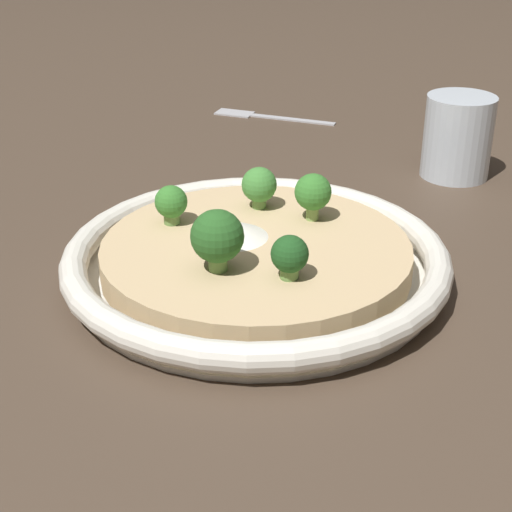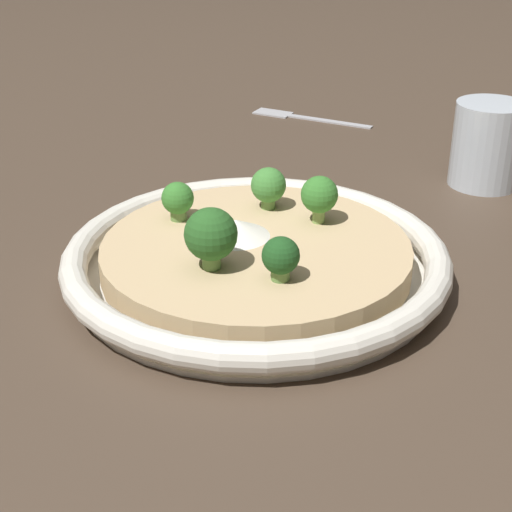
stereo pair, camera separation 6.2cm
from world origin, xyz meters
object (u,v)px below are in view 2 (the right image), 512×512
(broccoli_left, at_px, (178,200))
(fork_utensil, at_px, (299,116))
(risotto_bowl, at_px, (256,259))
(broccoli_front, at_px, (211,235))
(broccoli_back, at_px, (273,186))
(broccoli_front_right, at_px, (281,257))
(broccoli_back_right, at_px, (319,196))
(drinking_glass, at_px, (487,145))

(broccoli_left, relative_size, fork_utensil, 0.21)
(broccoli_left, distance_m, fork_utensil, 0.41)
(risotto_bowl, bearing_deg, broccoli_front, -120.05)
(broccoli_front, bearing_deg, fork_utensil, 88.01)
(fork_utensil, bearing_deg, broccoli_back, 110.59)
(broccoli_left, relative_size, broccoli_back, 0.90)
(broccoli_front_right, relative_size, broccoli_back, 0.91)
(broccoli_left, bearing_deg, broccoli_front, -61.07)
(risotto_bowl, bearing_deg, fork_utensil, 91.22)
(broccoli_back_right, distance_m, broccoli_left, 0.12)
(broccoli_back_right, xyz_separation_m, drinking_glass, (0.16, 0.19, -0.01))
(broccoli_back, distance_m, drinking_glass, 0.26)
(drinking_glass, bearing_deg, broccoli_front, -128.92)
(risotto_bowl, height_order, drinking_glass, drinking_glass)
(risotto_bowl, xyz_separation_m, fork_utensil, (-0.01, 0.44, -0.02))
(drinking_glass, bearing_deg, broccoli_front_right, -120.96)
(broccoli_left, height_order, broccoli_back, broccoli_back)
(drinking_glass, bearing_deg, broccoli_back_right, -129.64)
(broccoli_front, height_order, fork_utensil, broccoli_front)
(broccoli_left, bearing_deg, broccoli_back, 25.35)
(risotto_bowl, xyz_separation_m, broccoli_back_right, (0.05, 0.05, 0.04))
(risotto_bowl, distance_m, broccoli_front_right, 0.07)
(drinking_glass, bearing_deg, risotto_bowl, -130.41)
(broccoli_front_right, height_order, broccoli_front, broccoli_front)
(risotto_bowl, bearing_deg, broccoli_left, 153.29)
(broccoli_front_right, xyz_separation_m, drinking_glass, (0.18, 0.29, -0.01))
(broccoli_front_right, xyz_separation_m, fork_utensil, (-0.04, 0.50, -0.05))
(broccoli_front_right, bearing_deg, broccoli_left, 136.84)
(broccoli_front, height_order, broccoli_left, broccoli_front)
(broccoli_back_right, height_order, broccoli_left, broccoli_back_right)
(broccoli_left, distance_m, drinking_glass, 0.34)
(broccoli_front, xyz_separation_m, broccoli_back, (0.03, 0.12, -0.01))
(broccoli_front_right, distance_m, broccoli_left, 0.13)
(broccoli_front, xyz_separation_m, broccoli_left, (-0.04, 0.08, -0.01))
(broccoli_back_right, bearing_deg, broccoli_front, -127.42)
(broccoli_back, xyz_separation_m, drinking_glass, (0.20, 0.17, -0.01))
(risotto_bowl, relative_size, broccoli_front, 6.50)
(broccoli_front, bearing_deg, broccoli_back_right, 52.58)
(broccoli_back_right, xyz_separation_m, broccoli_left, (-0.12, -0.01, -0.01))
(broccoli_left, bearing_deg, fork_utensil, 81.31)
(drinking_glass, bearing_deg, broccoli_back, -140.10)
(broccoli_front_right, distance_m, broccoli_front, 0.05)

